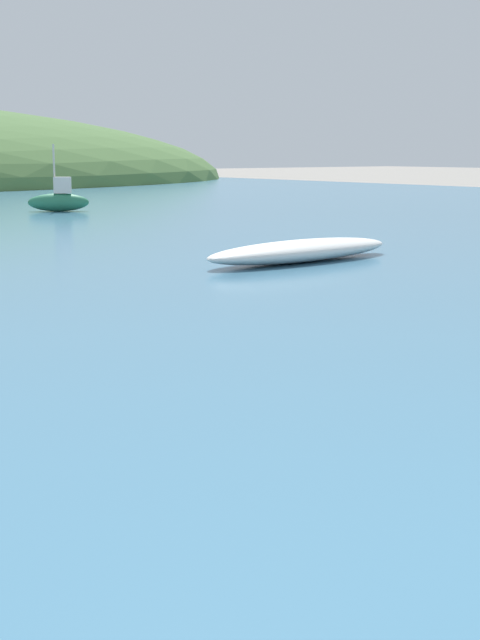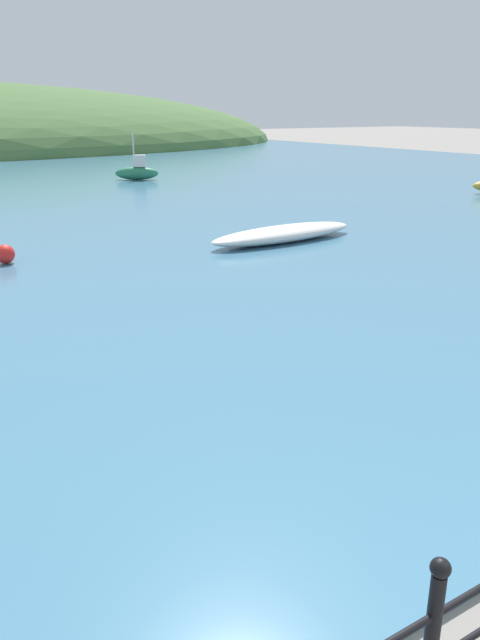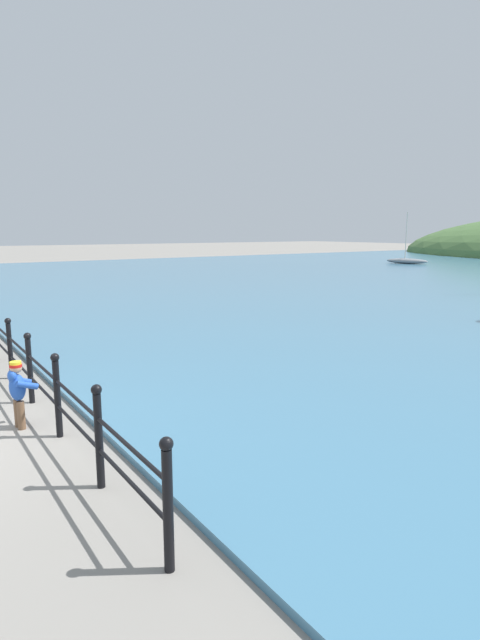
% 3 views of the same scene
% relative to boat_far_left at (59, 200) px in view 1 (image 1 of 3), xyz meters
% --- Properties ---
extents(boat_far_left, '(2.19, 1.67, 2.40)m').
position_rel_boat_far_left_xyz_m(boat_far_left, '(0.00, 0.00, 0.00)').
color(boat_far_left, '#287551').
rests_on(boat_far_left, water).
extents(boat_far_right, '(4.77, 1.46, 0.42)m').
position_rel_boat_far_left_xyz_m(boat_far_right, '(-2.86, -16.67, -0.20)').
color(boat_far_right, silver).
rests_on(boat_far_right, water).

